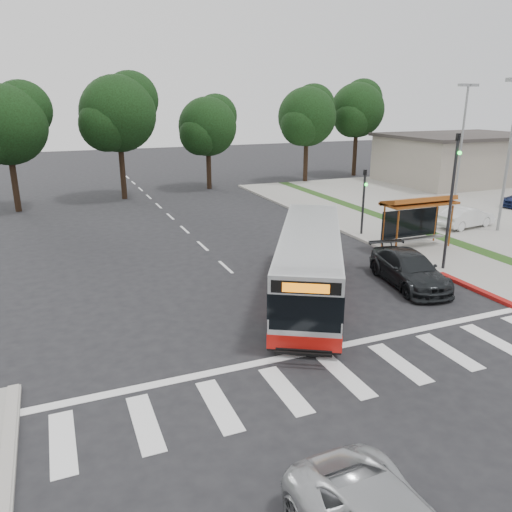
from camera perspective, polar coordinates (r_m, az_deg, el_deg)
ground at (r=19.58m, az=2.30°, el=-6.52°), size 140.00×140.00×0.00m
sidewalk_east at (r=31.50m, az=14.55°, el=2.42°), size 4.00×40.00×0.12m
curb_east at (r=30.36m, az=11.51°, el=2.11°), size 0.30×40.00×0.15m
curb_east_red at (r=23.19m, az=25.25°, el=-4.14°), size 0.32×6.00×0.15m
parking_lot at (r=41.01m, az=26.50°, el=4.56°), size 18.00×36.00×0.10m
commercial_building at (r=53.87m, az=22.32°, el=10.12°), size 14.00×10.00×4.40m
building_roof_cap at (r=53.67m, az=22.62°, el=12.60°), size 14.60×10.60×0.30m
crosswalk_ladder at (r=15.68m, az=10.13°, el=-13.32°), size 18.00×2.60×0.01m
bus_shelter at (r=28.67m, az=18.01°, el=5.37°), size 4.20×1.60×2.86m
traffic_signal_ne_tall at (r=24.97m, az=21.51°, el=6.89°), size 0.18×0.37×6.50m
traffic_signal_ne_short at (r=30.56m, az=12.22°, el=6.79°), size 0.18×0.37×4.00m
lot_light_front at (r=33.90m, az=27.19°, el=12.18°), size 1.90×0.35×9.01m
lot_light_mid at (r=45.12m, az=22.64°, el=13.63°), size 1.90×0.35×9.01m
tree_ne_a at (r=50.20m, az=5.89°, el=15.66°), size 6.16×5.74×9.30m
tree_ne_b at (r=55.49m, az=11.55°, el=16.13°), size 6.16×5.74×10.02m
tree_north_a at (r=42.67m, az=-15.41°, el=15.54°), size 6.60×6.15×10.17m
tree_north_b at (r=46.37m, az=-5.49°, el=14.62°), size 5.72×5.33×8.43m
tree_north_c at (r=40.39m, az=-26.55°, el=13.39°), size 6.16×5.74×9.30m
transit_bus at (r=20.81m, az=6.14°, el=-0.98°), size 7.45×10.61×2.81m
pedestrian at (r=16.94m, az=7.82°, el=-7.05°), size 0.72×0.49×1.95m
dark_sedan at (r=23.22m, az=17.10°, el=-1.44°), size 2.91×5.32×1.46m
parked_car_1 at (r=34.64m, az=22.89°, el=4.14°), size 4.17×1.92×1.32m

